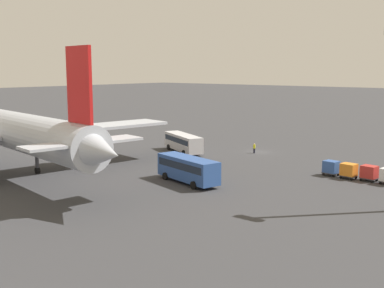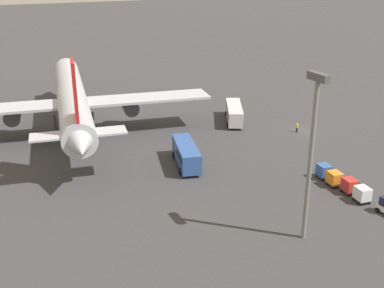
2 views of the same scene
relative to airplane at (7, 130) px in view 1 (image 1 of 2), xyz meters
name	(u,v)px [view 1 (image 1 of 2)]	position (x,y,z in m)	size (l,w,h in m)	color
ground_plane	(258,152)	(-16.79, -37.86, -6.35)	(600.00, 600.00, 0.00)	#38383A
airplane	(7,130)	(0.00, 0.00, 0.00)	(55.92, 48.75, 16.91)	#B2B7C1
shuttle_bus_near	(183,142)	(-6.78, -29.12, -4.45)	(11.10, 7.27, 3.17)	silver
shuttle_bus_far	(188,168)	(-22.06, -12.09, -4.36)	(10.46, 5.16, 3.34)	#2D5199
worker_person	(254,148)	(-16.94, -36.31, -5.48)	(0.38, 0.38, 1.74)	#1E1E2D
cargo_cart_red	(369,172)	(-39.82, -27.86, -5.16)	(2.18, 1.91, 2.06)	#38383D
cargo_cart_orange	(349,170)	(-37.22, -27.53, -5.16)	(2.18, 1.91, 2.06)	#38383D
cargo_cart_blue	(331,167)	(-34.62, -27.84, -5.16)	(2.18, 1.91, 2.06)	#38383D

